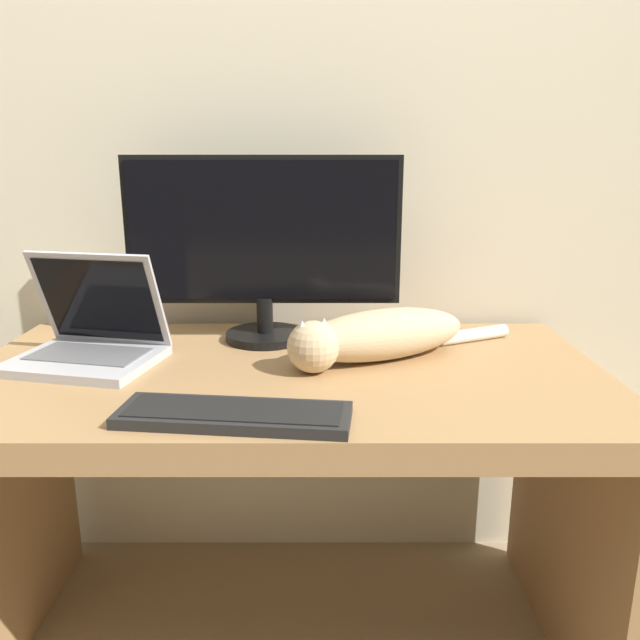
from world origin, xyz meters
name	(u,v)px	position (x,y,z in m)	size (l,w,h in m)	color
wall_back	(289,95)	(0.00, 0.79, 1.30)	(6.40, 0.06, 2.60)	beige
desk	(285,432)	(0.00, 0.37, 0.56)	(1.38, 0.73, 0.71)	#A37A4C
monitor	(262,244)	(-0.06, 0.58, 0.95)	(0.66, 0.20, 0.45)	black
laptop	(88,341)	(-0.43, 0.41, 0.75)	(0.34, 0.30, 0.24)	#B7B7BC
external_keyboard	(233,415)	(-0.07, 0.09, 0.72)	(0.42, 0.17, 0.02)	black
cat	(374,335)	(0.20, 0.42, 0.76)	(0.55, 0.34, 0.12)	#D1B284
small_toy	(434,329)	(0.36, 0.58, 0.73)	(0.05, 0.05, 0.05)	red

